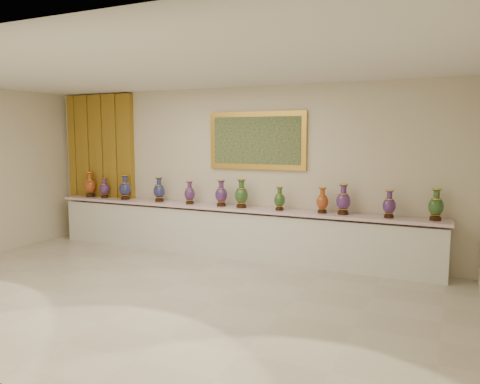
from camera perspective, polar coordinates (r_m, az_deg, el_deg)
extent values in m
plane|color=beige|center=(6.61, -10.13, -12.15)|extent=(8.00, 8.00, 0.00)
plane|color=beige|center=(8.45, -0.61, 2.48)|extent=(8.00, 0.00, 8.00)
plane|color=white|center=(6.32, -10.72, 14.56)|extent=(8.00, 8.00, 0.00)
cube|color=#A87F24|center=(10.07, -16.56, 2.90)|extent=(1.64, 0.14, 2.95)
cube|color=gold|center=(8.21, 2.07, 6.30)|extent=(1.80, 0.06, 1.00)
cube|color=#1C381C|center=(8.17, 1.97, 6.29)|extent=(1.62, 0.02, 0.82)
cube|color=white|center=(8.40, -1.28, -5.10)|extent=(7.20, 0.42, 0.81)
cube|color=#FBD3DC|center=(8.29, -1.35, -1.95)|extent=(7.28, 0.48, 0.05)
cylinder|color=#321B0E|center=(10.10, -17.76, -0.41)|extent=(0.18, 0.18, 0.05)
cone|color=gold|center=(10.09, -17.77, -0.10)|extent=(0.16, 0.16, 0.03)
ellipsoid|color=maroon|center=(10.08, -17.80, 0.71)|extent=(0.31, 0.31, 0.30)
cylinder|color=gold|center=(10.07, -17.82, 1.42)|extent=(0.16, 0.16, 0.01)
cylinder|color=maroon|center=(10.06, -17.84, 1.79)|extent=(0.10, 0.10, 0.11)
cone|color=maroon|center=(10.05, -17.85, 2.21)|extent=(0.16, 0.16, 0.04)
cylinder|color=gold|center=(10.05, -17.86, 2.33)|extent=(0.17, 0.17, 0.01)
cylinder|color=#321B0E|center=(9.85, -16.16, -0.56)|extent=(0.14, 0.14, 0.04)
cone|color=gold|center=(9.84, -16.16, -0.30)|extent=(0.13, 0.13, 0.03)
ellipsoid|color=#200E48|center=(9.83, -16.19, 0.35)|extent=(0.21, 0.21, 0.24)
cylinder|color=gold|center=(9.82, -16.21, 0.93)|extent=(0.13, 0.13, 0.01)
cylinder|color=#200E48|center=(9.82, -16.22, 1.23)|extent=(0.08, 0.08, 0.09)
cone|color=#200E48|center=(9.81, -16.23, 1.58)|extent=(0.13, 0.13, 0.03)
cylinder|color=gold|center=(9.81, -16.23, 1.67)|extent=(0.13, 0.13, 0.01)
cylinder|color=#321B0E|center=(9.48, -13.80, -0.75)|extent=(0.17, 0.17, 0.05)
cone|color=gold|center=(9.47, -13.81, -0.43)|extent=(0.15, 0.15, 0.03)
ellipsoid|color=#0E0F43|center=(9.45, -13.83, 0.38)|extent=(0.26, 0.26, 0.28)
cylinder|color=gold|center=(9.44, -13.85, 1.10)|extent=(0.15, 0.15, 0.01)
cylinder|color=#0E0F43|center=(9.44, -13.86, 1.47)|extent=(0.09, 0.09, 0.10)
cone|color=#0E0F43|center=(9.43, -13.87, 1.89)|extent=(0.15, 0.15, 0.04)
cylinder|color=gold|center=(9.43, -13.87, 2.00)|extent=(0.16, 0.16, 0.01)
cylinder|color=#321B0E|center=(9.04, -9.80, -1.01)|extent=(0.17, 0.17, 0.05)
cone|color=gold|center=(9.03, -9.81, -0.69)|extent=(0.14, 0.14, 0.03)
ellipsoid|color=#0E0F43|center=(9.02, -9.83, 0.13)|extent=(0.26, 0.26, 0.27)
cylinder|color=gold|center=(9.00, -9.84, 0.85)|extent=(0.15, 0.15, 0.01)
cylinder|color=#0E0F43|center=(9.00, -9.85, 1.23)|extent=(0.09, 0.09, 0.10)
cone|color=#0E0F43|center=(8.99, -9.86, 1.66)|extent=(0.15, 0.15, 0.04)
cylinder|color=gold|center=(8.99, -9.86, 1.77)|extent=(0.15, 0.15, 0.01)
cylinder|color=#321B0E|center=(8.65, -6.14, -1.31)|extent=(0.15, 0.15, 0.04)
cone|color=gold|center=(8.64, -6.14, -1.01)|extent=(0.13, 0.13, 0.03)
ellipsoid|color=#200E48|center=(8.63, -6.15, -0.24)|extent=(0.22, 0.22, 0.25)
cylinder|color=gold|center=(8.62, -6.16, 0.45)|extent=(0.13, 0.13, 0.01)
cylinder|color=#200E48|center=(8.61, -6.16, 0.80)|extent=(0.08, 0.08, 0.09)
cone|color=#200E48|center=(8.60, -6.17, 1.21)|extent=(0.13, 0.13, 0.03)
cylinder|color=gold|center=(8.60, -6.17, 1.32)|extent=(0.14, 0.14, 0.01)
cylinder|color=#321B0E|center=(8.34, -2.29, -1.57)|extent=(0.17, 0.17, 0.05)
cone|color=gold|center=(8.33, -2.30, -1.22)|extent=(0.14, 0.14, 0.03)
ellipsoid|color=#200E48|center=(8.31, -2.30, -0.34)|extent=(0.22, 0.22, 0.27)
cylinder|color=gold|center=(8.30, -2.30, 0.45)|extent=(0.15, 0.15, 0.01)
cylinder|color=#200E48|center=(8.29, -2.31, 0.86)|extent=(0.09, 0.09, 0.10)
cone|color=#200E48|center=(8.29, -2.31, 1.32)|extent=(0.15, 0.15, 0.04)
cylinder|color=gold|center=(8.28, -2.31, 1.44)|extent=(0.15, 0.15, 0.01)
cylinder|color=#321B0E|center=(8.15, 0.18, -1.75)|extent=(0.18, 0.18, 0.05)
cone|color=gold|center=(8.14, 0.18, -1.37)|extent=(0.15, 0.15, 0.03)
ellipsoid|color=black|center=(8.12, 0.18, -0.40)|extent=(0.29, 0.29, 0.29)
cylinder|color=gold|center=(8.11, 0.18, 0.46)|extent=(0.16, 0.16, 0.01)
cylinder|color=black|center=(8.10, 0.18, 0.91)|extent=(0.09, 0.09, 0.10)
cone|color=black|center=(8.09, 0.18, 1.41)|extent=(0.16, 0.16, 0.04)
cylinder|color=gold|center=(8.09, 0.18, 1.55)|extent=(0.16, 0.16, 0.01)
cylinder|color=#321B0E|center=(7.89, 4.84, -2.09)|extent=(0.14, 0.14, 0.04)
cone|color=gold|center=(7.89, 4.84, -1.77)|extent=(0.12, 0.12, 0.03)
ellipsoid|color=black|center=(7.87, 4.85, -0.98)|extent=(0.19, 0.19, 0.23)
cylinder|color=gold|center=(7.86, 4.86, -0.27)|extent=(0.13, 0.13, 0.01)
cylinder|color=black|center=(7.85, 4.86, 0.10)|extent=(0.07, 0.07, 0.08)
cone|color=black|center=(7.84, 4.87, 0.52)|extent=(0.13, 0.13, 0.03)
cylinder|color=gold|center=(7.84, 4.87, 0.63)|extent=(0.13, 0.13, 0.01)
cylinder|color=#321B0E|center=(7.70, 9.98, -2.38)|extent=(0.15, 0.15, 0.04)
cone|color=gold|center=(7.69, 9.99, -2.04)|extent=(0.13, 0.13, 0.03)
ellipsoid|color=maroon|center=(7.68, 10.00, -1.18)|extent=(0.22, 0.22, 0.24)
cylinder|color=gold|center=(7.66, 10.02, -0.42)|extent=(0.13, 0.13, 0.01)
cylinder|color=maroon|center=(7.66, 10.03, -0.02)|extent=(0.08, 0.08, 0.09)
cone|color=maroon|center=(7.65, 10.04, 0.42)|extent=(0.13, 0.13, 0.03)
cylinder|color=gold|center=(7.65, 10.04, 0.55)|extent=(0.14, 0.14, 0.01)
cylinder|color=#321B0E|center=(7.63, 12.44, -2.50)|extent=(0.17, 0.17, 0.05)
cone|color=gold|center=(7.62, 12.45, -2.10)|extent=(0.15, 0.15, 0.03)
ellipsoid|color=#200E48|center=(7.60, 12.48, -1.10)|extent=(0.29, 0.29, 0.28)
cylinder|color=gold|center=(7.58, 12.50, -0.21)|extent=(0.15, 0.15, 0.01)
cylinder|color=#200E48|center=(7.58, 12.52, 0.26)|extent=(0.09, 0.09, 0.10)
cone|color=#200E48|center=(7.57, 12.53, 0.78)|extent=(0.15, 0.15, 0.04)
cylinder|color=gold|center=(7.57, 12.53, 0.93)|extent=(0.16, 0.16, 0.01)
cylinder|color=#321B0E|center=(7.50, 17.69, -2.84)|extent=(0.15, 0.15, 0.04)
cone|color=gold|center=(7.49, 17.70, -2.49)|extent=(0.13, 0.13, 0.03)
ellipsoid|color=#200E48|center=(7.47, 17.73, -1.60)|extent=(0.25, 0.25, 0.25)
cylinder|color=gold|center=(7.46, 17.76, -0.81)|extent=(0.14, 0.14, 0.01)
cylinder|color=#200E48|center=(7.45, 17.77, -0.40)|extent=(0.08, 0.08, 0.09)
cone|color=#200E48|center=(7.45, 17.79, 0.07)|extent=(0.14, 0.14, 0.03)
cylinder|color=gold|center=(7.44, 17.80, 0.20)|extent=(0.14, 0.14, 0.01)
cylinder|color=#321B0E|center=(7.50, 22.71, -3.03)|extent=(0.17, 0.17, 0.05)
cone|color=gold|center=(7.49, 22.73, -2.64)|extent=(0.15, 0.15, 0.03)
ellipsoid|color=black|center=(7.47, 22.77, -1.64)|extent=(0.24, 0.24, 0.28)
cylinder|color=gold|center=(7.46, 22.82, -0.76)|extent=(0.15, 0.15, 0.01)
cylinder|color=black|center=(7.45, 22.84, -0.30)|extent=(0.09, 0.09, 0.10)
cone|color=black|center=(7.44, 22.86, 0.23)|extent=(0.15, 0.15, 0.04)
cylinder|color=gold|center=(7.44, 22.87, 0.37)|extent=(0.16, 0.16, 0.01)
cube|color=white|center=(8.77, -8.70, -1.36)|extent=(0.10, 0.06, 0.00)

